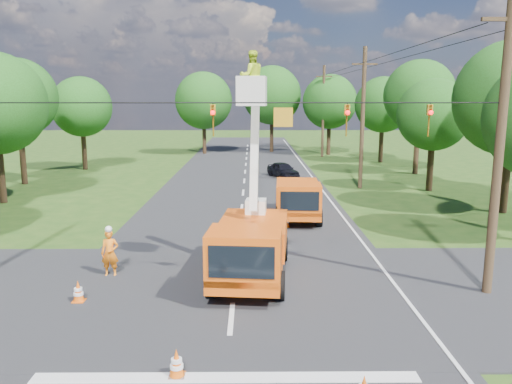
{
  "coord_description": "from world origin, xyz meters",
  "views": [
    {
      "loc": [
        0.62,
        -13.78,
        6.43
      ],
      "look_at": [
        0.78,
        6.61,
        2.6
      ],
      "focal_mm": 35.0,
      "sensor_mm": 36.0,
      "label": 1
    }
  ],
  "objects_px": {
    "second_truck": "(298,198)",
    "tree_right_d": "(420,96)",
    "distant_car": "(283,170)",
    "tree_left_f": "(81,107)",
    "traffic_cone_0": "(177,363)",
    "traffic_cone_2": "(248,242)",
    "traffic_cone_4": "(78,292)",
    "tree_far_c": "(330,102)",
    "pole_right_mid": "(363,117)",
    "bucket_truck": "(251,233)",
    "pole_right_near": "(500,141)",
    "pole_right_far": "(323,111)",
    "tree_left_e": "(18,98)",
    "ground_worker": "(110,253)",
    "tree_far_b": "(272,95)",
    "tree_right_e": "(383,105)",
    "tree_right_c": "(434,115)",
    "traffic_cone_3": "(286,220)",
    "traffic_cone_7": "(316,195)",
    "tree_far_a": "(204,101)"
  },
  "relations": [
    {
      "from": "distant_car",
      "to": "tree_left_f",
      "type": "distance_m",
      "value": 19.33
    },
    {
      "from": "tree_far_a",
      "to": "tree_far_b",
      "type": "relative_size",
      "value": 0.92
    },
    {
      "from": "traffic_cone_0",
      "to": "tree_far_c",
      "type": "distance_m",
      "value": 48.63
    },
    {
      "from": "traffic_cone_4",
      "to": "tree_far_c",
      "type": "height_order",
      "value": "tree_far_c"
    },
    {
      "from": "traffic_cone_0",
      "to": "traffic_cone_2",
      "type": "xyz_separation_m",
      "value": [
        1.6,
        9.99,
        0.0
      ]
    },
    {
      "from": "traffic_cone_7",
      "to": "tree_far_a",
      "type": "relative_size",
      "value": 0.07
    },
    {
      "from": "pole_right_near",
      "to": "pole_right_mid",
      "type": "bearing_deg",
      "value": 90.0
    },
    {
      "from": "tree_right_e",
      "to": "pole_right_far",
      "type": "bearing_deg",
      "value": 136.67
    },
    {
      "from": "traffic_cone_4",
      "to": "tree_far_b",
      "type": "relative_size",
      "value": 0.07
    },
    {
      "from": "tree_far_b",
      "to": "tree_far_c",
      "type": "relative_size",
      "value": 1.12
    },
    {
      "from": "pole_right_near",
      "to": "tree_right_c",
      "type": "height_order",
      "value": "pole_right_near"
    },
    {
      "from": "distant_car",
      "to": "traffic_cone_4",
      "type": "height_order",
      "value": "distant_car"
    },
    {
      "from": "pole_right_near",
      "to": "tree_far_c",
      "type": "height_order",
      "value": "pole_right_near"
    },
    {
      "from": "traffic_cone_2",
      "to": "pole_right_mid",
      "type": "xyz_separation_m",
      "value": [
        8.05,
        15.11,
        4.75
      ]
    },
    {
      "from": "traffic_cone_7",
      "to": "tree_far_a",
      "type": "height_order",
      "value": "tree_far_a"
    },
    {
      "from": "tree_left_f",
      "to": "tree_right_d",
      "type": "relative_size",
      "value": 0.87
    },
    {
      "from": "tree_right_c",
      "to": "tree_far_b",
      "type": "xyz_separation_m",
      "value": [
        -10.2,
        26.0,
        1.5
      ]
    },
    {
      "from": "pole_right_far",
      "to": "tree_left_e",
      "type": "relative_size",
      "value": 1.06
    },
    {
      "from": "ground_worker",
      "to": "distant_car",
      "type": "height_order",
      "value": "ground_worker"
    },
    {
      "from": "traffic_cone_4",
      "to": "tree_far_b",
      "type": "height_order",
      "value": "tree_far_b"
    },
    {
      "from": "bucket_truck",
      "to": "second_truck",
      "type": "height_order",
      "value": "bucket_truck"
    },
    {
      "from": "ground_worker",
      "to": "tree_right_d",
      "type": "height_order",
      "value": "tree_right_d"
    },
    {
      "from": "ground_worker",
      "to": "second_truck",
      "type": "bearing_deg",
      "value": 47.19
    },
    {
      "from": "tree_far_c",
      "to": "tree_right_d",
      "type": "bearing_deg",
      "value": -70.54
    },
    {
      "from": "pole_right_near",
      "to": "tree_far_c",
      "type": "xyz_separation_m",
      "value": [
        1.0,
        42.0,
        0.96
      ]
    },
    {
      "from": "tree_left_e",
      "to": "tree_right_d",
      "type": "distance_m",
      "value": 31.99
    },
    {
      "from": "pole_right_mid",
      "to": "tree_right_e",
      "type": "distance_m",
      "value": 15.92
    },
    {
      "from": "traffic_cone_0",
      "to": "tree_left_f",
      "type": "distance_m",
      "value": 38.04
    },
    {
      "from": "bucket_truck",
      "to": "tree_right_e",
      "type": "bearing_deg",
      "value": 73.76
    },
    {
      "from": "tree_right_e",
      "to": "tree_far_b",
      "type": "bearing_deg",
      "value": 137.2
    },
    {
      "from": "bucket_truck",
      "to": "tree_far_c",
      "type": "bearing_deg",
      "value": 82.84
    },
    {
      "from": "bucket_truck",
      "to": "pole_right_near",
      "type": "height_order",
      "value": "pole_right_near"
    },
    {
      "from": "traffic_cone_3",
      "to": "tree_right_e",
      "type": "relative_size",
      "value": 0.08
    },
    {
      "from": "pole_right_far",
      "to": "tree_right_e",
      "type": "distance_m",
      "value": 7.32
    },
    {
      "from": "traffic_cone_3",
      "to": "pole_right_mid",
      "type": "xyz_separation_m",
      "value": [
        6.17,
        11.27,
        4.75
      ]
    },
    {
      "from": "traffic_cone_2",
      "to": "pole_right_far",
      "type": "distance_m",
      "value": 36.33
    },
    {
      "from": "tree_far_a",
      "to": "tree_far_b",
      "type": "height_order",
      "value": "tree_far_b"
    },
    {
      "from": "second_truck",
      "to": "tree_right_d",
      "type": "relative_size",
      "value": 0.63
    },
    {
      "from": "bucket_truck",
      "to": "distant_car",
      "type": "xyz_separation_m",
      "value": [
        2.6,
        23.6,
        -1.06
      ]
    },
    {
      "from": "second_truck",
      "to": "pole_right_far",
      "type": "bearing_deg",
      "value": 83.06
    },
    {
      "from": "traffic_cone_2",
      "to": "tree_right_e",
      "type": "distance_m",
      "value": 33.38
    },
    {
      "from": "tree_left_f",
      "to": "traffic_cone_7",
      "type": "bearing_deg",
      "value": -36.83
    },
    {
      "from": "pole_right_far",
      "to": "tree_left_f",
      "type": "xyz_separation_m",
      "value": [
        -23.3,
        -10.0,
        0.58
      ]
    },
    {
      "from": "pole_right_far",
      "to": "traffic_cone_3",
      "type": "bearing_deg",
      "value": -101.17
    },
    {
      "from": "traffic_cone_4",
      "to": "tree_right_e",
      "type": "height_order",
      "value": "tree_right_e"
    },
    {
      "from": "bucket_truck",
      "to": "traffic_cone_0",
      "type": "height_order",
      "value": "bucket_truck"
    },
    {
      "from": "traffic_cone_7",
      "to": "tree_right_c",
      "type": "bearing_deg",
      "value": 23.01
    },
    {
      "from": "ground_worker",
      "to": "tree_left_f",
      "type": "xyz_separation_m",
      "value": [
        -10.22,
        28.26,
        4.81
      ]
    },
    {
      "from": "distant_car",
      "to": "traffic_cone_4",
      "type": "xyz_separation_m",
      "value": [
        -8.12,
        -25.67,
        -0.28
      ]
    },
    {
      "from": "ground_worker",
      "to": "pole_right_mid",
      "type": "bearing_deg",
      "value": 52.52
    }
  ]
}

